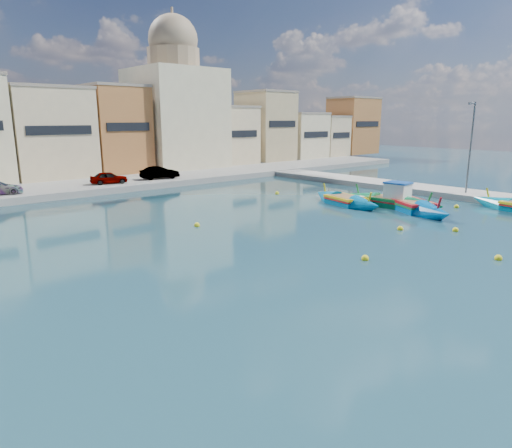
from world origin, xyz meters
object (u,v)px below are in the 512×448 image
church_block (175,104)px  quay_street_lamp (470,147)px  luzzu_cyan_mid (411,207)px  luzzu_blue_cabin (391,202)px  luzzu_green (345,201)px

church_block → quay_street_lamp: (7.44, -34.00, -4.07)m
quay_street_lamp → luzzu_cyan_mid: 9.10m
church_block → luzzu_blue_cabin: 32.93m
church_block → quay_street_lamp: church_block is taller
luzzu_blue_cabin → luzzu_cyan_mid: (-0.17, -1.77, -0.08)m
church_block → luzzu_cyan_mid: 34.66m
church_block → luzzu_blue_cabin: church_block is taller
quay_street_lamp → luzzu_green: size_ratio=1.02×
quay_street_lamp → luzzu_cyan_mid: bearing=177.8°
luzzu_cyan_mid → luzzu_green: (-1.85, 4.64, -0.03)m
church_block → luzzu_blue_cabin: size_ratio=2.22×
luzzu_green → luzzu_cyan_mid: bearing=-68.2°
luzzu_green → luzzu_blue_cabin: bearing=-54.8°
luzzu_blue_cabin → luzzu_green: bearing=125.2°
luzzu_green → quay_street_lamp: bearing=-26.3°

